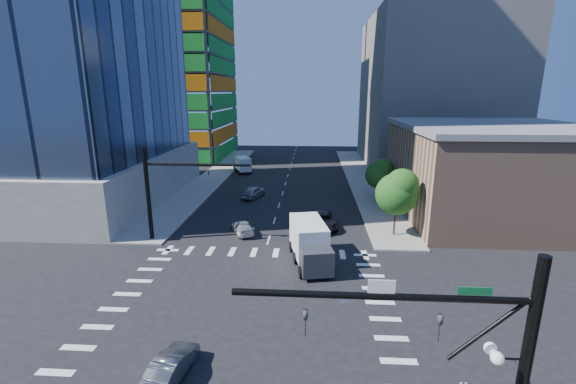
{
  "coord_description": "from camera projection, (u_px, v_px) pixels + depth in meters",
  "views": [
    {
      "loc": [
        4.14,
        -23.15,
        14.14
      ],
      "look_at": [
        2.17,
        8.0,
        5.98
      ],
      "focal_mm": 24.0,
      "sensor_mm": 36.0,
      "label": 1
    }
  ],
  "objects": [
    {
      "name": "sidewalk_ne",
      "position": [
        362.0,
        179.0,
        64.02
      ],
      "size": [
        5.0,
        60.0,
        0.15
      ],
      "primitive_type": "cube",
      "color": "gray",
      "rests_on": "ground"
    },
    {
      "name": "sidewalk_nw",
      "position": [
        214.0,
        177.0,
        65.55
      ],
      "size": [
        5.0,
        60.0,
        0.15
      ],
      "primitive_type": "cube",
      "color": "gray",
      "rests_on": "ground"
    },
    {
      "name": "construction_building",
      "position": [
        165.0,
        41.0,
        81.42
      ],
      "size": [
        25.16,
        34.5,
        70.6
      ],
      "color": "slate",
      "rests_on": "ground"
    },
    {
      "name": "bg_building_ne",
      "position": [
        432.0,
        92.0,
        74.1
      ],
      "size": [
        24.0,
        30.0,
        28.0
      ],
      "primitive_type": "cube",
      "color": "#645F5A",
      "rests_on": "ground"
    },
    {
      "name": "tree_south",
      "position": [
        398.0,
        191.0,
        37.65
      ],
      "size": [
        4.16,
        4.16,
        6.82
      ],
      "color": "#382316",
      "rests_on": "sidewalk_ne"
    },
    {
      "name": "commercial_building",
      "position": [
        492.0,
        170.0,
        44.55
      ],
      "size": [
        20.5,
        22.5,
        10.6
      ],
      "color": "#A77E61",
      "rests_on": "ground"
    },
    {
      "name": "box_truck_far",
      "position": [
        242.0,
        165.0,
        69.59
      ],
      "size": [
        4.18,
        5.84,
        2.82
      ],
      "rotation": [
        0.0,
        0.0,
        3.53
      ],
      "color": "black",
      "rests_on": "ground"
    },
    {
      "name": "car_sb_mid",
      "position": [
        253.0,
        192.0,
        52.74
      ],
      "size": [
        3.27,
        5.09,
        1.61
      ],
      "primitive_type": "imported",
      "rotation": [
        0.0,
        0.0,
        2.83
      ],
      "color": "#9B9FA3",
      "rests_on": "ground"
    },
    {
      "name": "car_sb_cross",
      "position": [
        171.0,
        366.0,
        19.54
      ],
      "size": [
        1.9,
        4.13,
        1.31
      ],
      "primitive_type": "imported",
      "rotation": [
        0.0,
        0.0,
        3.01
      ],
      "color": "#55565B",
      "rests_on": "ground"
    },
    {
      "name": "ground",
      "position": [
        249.0,
        306.0,
        26.18
      ],
      "size": [
        160.0,
        160.0,
        0.0
      ],
      "primitive_type": "plane",
      "color": "black",
      "rests_on": "ground"
    },
    {
      "name": "signal_mast_se",
      "position": [
        498.0,
        367.0,
        13.16
      ],
      "size": [
        10.51,
        2.48,
        9.0
      ],
      "color": "black",
      "rests_on": "sidewalk_se"
    },
    {
      "name": "tree_north",
      "position": [
        380.0,
        173.0,
        49.39
      ],
      "size": [
        3.54,
        3.52,
        5.78
      ],
      "color": "#382316",
      "rests_on": "sidewalk_ne"
    },
    {
      "name": "road_markings",
      "position": [
        249.0,
        306.0,
        26.18
      ],
      "size": [
        20.0,
        20.0,
        0.01
      ],
      "primitive_type": "cube",
      "color": "silver",
      "rests_on": "ground"
    },
    {
      "name": "car_sb_near",
      "position": [
        242.0,
        227.0,
        39.55
      ],
      "size": [
        3.31,
        4.64,
        1.25
      ],
      "primitive_type": "imported",
      "rotation": [
        0.0,
        0.0,
        3.55
      ],
      "color": "silver",
      "rests_on": "ground"
    },
    {
      "name": "box_truck_near",
      "position": [
        311.0,
        247.0,
        32.26
      ],
      "size": [
        3.98,
        6.9,
        3.4
      ],
      "rotation": [
        0.0,
        0.0,
        0.2
      ],
      "color": "black",
      "rests_on": "ground"
    },
    {
      "name": "signal_mast_nw",
      "position": [
        163.0,
        186.0,
        36.5
      ],
      "size": [
        10.2,
        0.4,
        9.0
      ],
      "color": "black",
      "rests_on": "sidewalk_nw"
    },
    {
      "name": "car_nb_far",
      "position": [
        323.0,
        220.0,
        41.2
      ],
      "size": [
        3.22,
        5.79,
        1.53
      ],
      "primitive_type": "imported",
      "rotation": [
        0.0,
        0.0,
        0.13
      ],
      "color": "black",
      "rests_on": "ground"
    }
  ]
}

